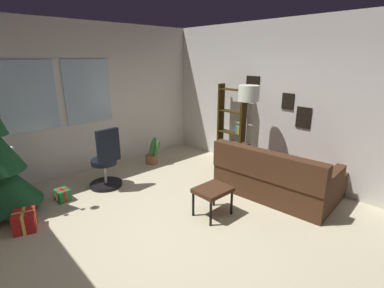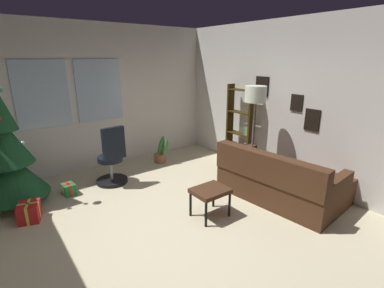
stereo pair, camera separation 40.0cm
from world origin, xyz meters
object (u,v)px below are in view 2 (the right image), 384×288
(couch, at_px, (288,181))
(footstool, at_px, (210,193))
(bookshelf, at_px, (240,132))
(gift_box_green, at_px, (69,189))
(office_chair, at_px, (112,162))
(gift_box_red, at_px, (29,212))
(potted_plant, at_px, (161,152))
(holiday_tree, at_px, (7,157))
(floor_lamp, at_px, (255,100))

(couch, height_order, footstool, couch)
(footstool, xyz_separation_m, bookshelf, (1.81, 1.17, 0.37))
(gift_box_green, bearing_deg, office_chair, -2.93)
(couch, height_order, gift_box_green, couch)
(couch, distance_m, bookshelf, 1.62)
(gift_box_red, distance_m, potted_plant, 2.82)
(holiday_tree, relative_size, bookshelf, 1.38)
(couch, xyz_separation_m, office_chair, (-2.07, 2.23, 0.13))
(gift_box_red, bearing_deg, potted_plant, 17.93)
(floor_lamp, bearing_deg, footstool, -159.69)
(holiday_tree, relative_size, gift_box_red, 6.45)
(holiday_tree, height_order, floor_lamp, holiday_tree)
(couch, relative_size, office_chair, 1.78)
(office_chair, bearing_deg, footstool, -70.28)
(bookshelf, relative_size, floor_lamp, 0.97)
(bookshelf, relative_size, potted_plant, 2.70)
(gift_box_red, distance_m, gift_box_green, 0.83)
(office_chair, bearing_deg, holiday_tree, 172.71)
(gift_box_red, xyz_separation_m, potted_plant, (2.69, 0.87, 0.10))
(footstool, height_order, office_chair, office_chair)
(gift_box_green, bearing_deg, couch, -38.66)
(gift_box_green, height_order, bookshelf, bookshelf)
(bookshelf, bearing_deg, footstool, -147.06)
(gift_box_red, xyz_separation_m, floor_lamp, (3.58, -0.89, 1.35))
(office_chair, bearing_deg, potted_plant, 17.89)
(gift_box_green, bearing_deg, gift_box_red, -142.70)
(footstool, distance_m, gift_box_green, 2.44)
(couch, height_order, potted_plant, couch)
(footstool, bearing_deg, office_chair, 109.72)
(office_chair, distance_m, floor_lamp, 2.76)
(potted_plant, bearing_deg, footstool, -104.19)
(gift_box_green, relative_size, office_chair, 0.22)
(bookshelf, bearing_deg, gift_box_red, 176.05)
(gift_box_green, bearing_deg, bookshelf, -13.31)
(gift_box_green, xyz_separation_m, bookshelf, (3.25, -0.77, 0.64))
(footstool, height_order, floor_lamp, floor_lamp)
(footstool, xyz_separation_m, potted_plant, (0.58, 2.31, -0.14))
(potted_plant, bearing_deg, gift_box_red, -162.07)
(couch, distance_m, potted_plant, 2.76)
(couch, xyz_separation_m, potted_plant, (-0.81, 2.64, -0.07))
(bookshelf, bearing_deg, gift_box_green, 166.69)
(holiday_tree, distance_m, bookshelf, 4.11)
(holiday_tree, bearing_deg, couch, -34.01)
(couch, xyz_separation_m, holiday_tree, (-3.59, 2.42, 0.49))
(couch, xyz_separation_m, gift_box_red, (-3.49, 1.77, -0.16))
(gift_box_red, distance_m, office_chair, 1.52)
(holiday_tree, xyz_separation_m, floor_lamp, (3.68, -1.55, 0.70))
(potted_plant, bearing_deg, gift_box_green, -169.69)
(footstool, height_order, gift_box_green, footstool)
(couch, relative_size, holiday_tree, 0.82)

